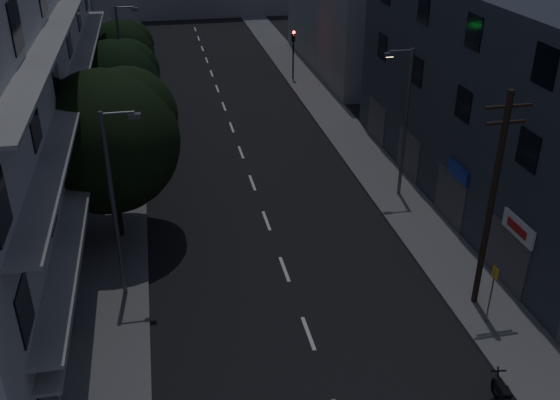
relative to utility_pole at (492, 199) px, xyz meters
name	(u,v)px	position (x,y,z in m)	size (l,w,h in m)	color
ground	(240,149)	(-7.15, 18.03, -4.87)	(160.00, 160.00, 0.00)	black
sidewalk_left	(121,158)	(-14.65, 18.03, -4.79)	(3.00, 90.00, 0.15)	#565659
sidewalk_right	(351,139)	(0.35, 18.03, -4.79)	(3.00, 90.00, 0.15)	#565659
lane_markings	(228,116)	(-7.15, 24.28, -4.86)	(0.15, 60.50, 0.01)	beige
building_left	(0,88)	(-19.13, 11.03, 2.13)	(7.00, 36.00, 14.00)	#AEAEA9
building_right	(514,113)	(4.84, 7.03, 0.63)	(6.19, 28.00, 11.00)	#2A2F39
tree_near	(108,136)	(-14.39, 8.48, 0.39)	(6.62, 6.62, 8.16)	black
tree_mid	(115,83)	(-14.50, 19.29, -0.38)	(5.64, 5.64, 6.94)	black
tree_far	(121,53)	(-14.41, 28.28, -0.81)	(5.05, 5.05, 6.24)	black
traffic_signal_far_right	(293,44)	(-0.53, 31.98, -1.77)	(0.28, 0.37, 4.10)	black
traffic_signal_far_left	(136,46)	(-13.41, 34.09, -1.77)	(0.28, 0.37, 4.10)	black
street_lamp_left_near	(115,198)	(-13.99, 3.46, -0.27)	(1.51, 0.25, 8.00)	#525559
street_lamp_right	(404,117)	(0.39, 9.86, -0.27)	(1.51, 0.25, 8.00)	#585A60
street_lamp_left_far	(123,60)	(-14.08, 24.09, -0.27)	(1.51, 0.25, 8.00)	#5B5C63
utility_pole	(492,199)	(0.00, 0.00, 0.00)	(1.80, 0.24, 9.00)	black
bus_stop_sign	(493,285)	(-0.17, -1.32, -2.98)	(0.06, 0.35, 2.52)	#595B60
motorcycle	(502,397)	(-1.78, -5.40, -4.40)	(0.58, 1.83, 1.18)	black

